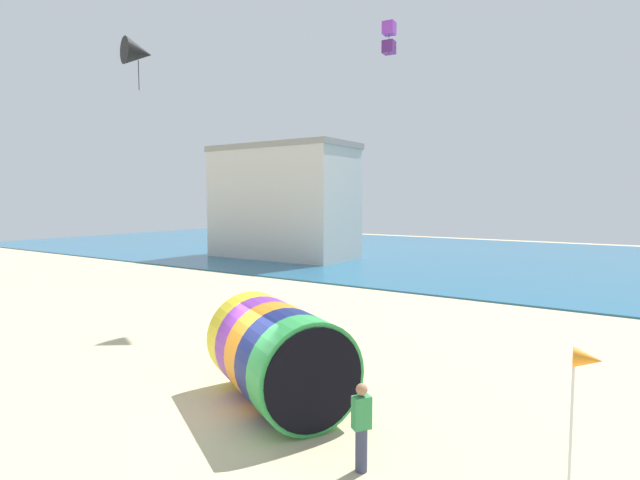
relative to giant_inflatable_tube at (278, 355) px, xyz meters
The scene contains 8 objects.
ground_plane 1.62m from the giant_inflatable_tube, 107.00° to the right, with size 120.00×120.00×0.00m, color #CCBA8C.
sea 36.31m from the giant_inflatable_tube, 90.43° to the left, with size 120.00×40.00×0.10m, color #236084.
giant_inflatable_tube is the anchor object (origin of this frame).
kite_handler 3.81m from the giant_inflatable_tube, 25.86° to the right, with size 0.38×0.42×1.78m.
kite_purple_box 16.11m from the giant_inflatable_tube, 101.91° to the left, with size 0.57×0.57×1.50m.
kite_black_delta 15.54m from the giant_inflatable_tube, 159.58° to the left, with size 1.47×1.48×2.19m.
promenade_building 33.11m from the giant_inflatable_tube, 127.75° to the left, with size 13.30×6.41×10.28m.
beach_flag 7.25m from the giant_inflatable_tube, ahead, with size 0.47×0.36×2.79m.
Camera 1 is at (8.26, -9.08, 5.36)m, focal length 28.00 mm.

